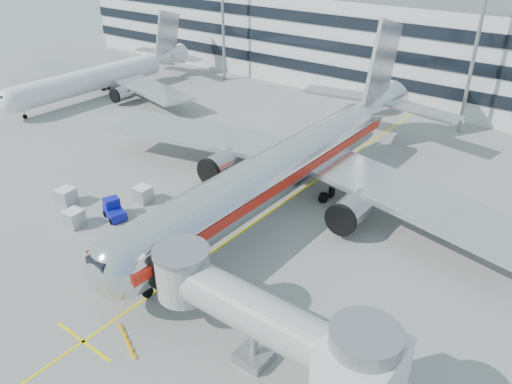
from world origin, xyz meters
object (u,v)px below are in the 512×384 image
Objects in this scene: baggage_tug at (114,210)px; cargo_container_right at (143,194)px; main_jet at (291,163)px; belt_loader at (181,221)px; ramp_worker at (154,228)px; cargo_container_front at (74,218)px; cargo_container_left at (66,196)px.

baggage_tug reaches higher than cargo_container_right.
main_jet is 10.99× the size of belt_loader.
main_jet is 18.28m from baggage_tug.
baggage_tug is 5.52m from ramp_worker.
ramp_worker is at bearing -114.58° from main_jet.
baggage_tug is at bearing -130.45° from main_jet.
ramp_worker is (-6.14, -13.43, -3.42)m from main_jet.
main_jet is 30.23× the size of cargo_container_front.
ramp_worker is (7.28, 3.56, -0.03)m from cargo_container_front.
baggage_tug is at bearing 121.12° from ramp_worker.
main_jet reaches higher than cargo_container_front.
baggage_tug reaches higher than cargo_container_front.
cargo_container_right is 1.01× the size of cargo_container_front.
ramp_worker is at bearing -32.65° from cargo_container_right.
cargo_container_left is 7.84m from cargo_container_right.
belt_loader is 2.75× the size of cargo_container_front.
baggage_tug is (-11.66, -13.67, -3.37)m from main_jet.
cargo_container_right is (-11.81, -9.80, -3.38)m from main_jet.
cargo_container_right reaches higher than cargo_container_front.
main_jet is 27.07× the size of cargo_container_left.
cargo_container_left is 11.68m from ramp_worker.
cargo_container_left is (-12.53, -4.04, 0.27)m from belt_loader.
cargo_container_left is at bearing -139.86° from main_jet.
cargo_container_front is (-1.62, -7.19, -0.01)m from cargo_container_right.
baggage_tug reaches higher than ramp_worker.
main_jet reaches higher than ramp_worker.
main_jet is 21.92m from cargo_container_front.
belt_loader is 2.46× the size of cargo_container_left.
cargo_container_front is 1.03× the size of ramp_worker.
cargo_container_right is 1.04× the size of ramp_worker.
baggage_tug is at bearing 11.85° from cargo_container_left.
main_jet is 15.15m from ramp_worker.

